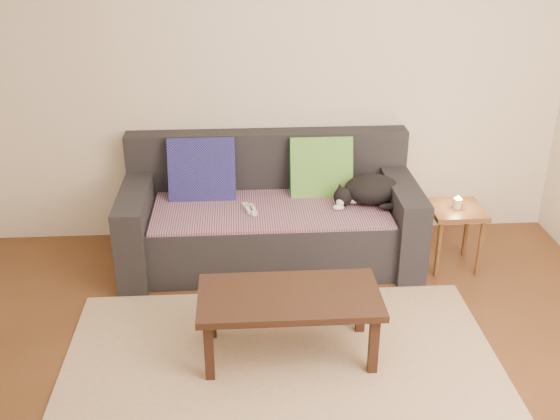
{
  "coord_description": "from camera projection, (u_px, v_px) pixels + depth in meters",
  "views": [
    {
      "loc": [
        -0.21,
        -2.74,
        2.39
      ],
      "look_at": [
        0.05,
        1.2,
        0.55
      ],
      "focal_mm": 42.0,
      "sensor_mm": 36.0,
      "label": 1
    }
  ],
  "objects": [
    {
      "name": "cushion_green",
      "position": [
        321.0,
        168.0,
        4.83
      ],
      "size": [
        0.46,
        0.23,
        0.47
      ],
      "primitive_type": "cube",
      "rotation": [
        -0.27,
        0.0,
        0.0
      ],
      "color": "#0C5244",
      "rests_on": "throw_blanket"
    },
    {
      "name": "back_wall",
      "position": [
        266.0,
        71.0,
        4.76
      ],
      "size": [
        4.5,
        0.04,
        2.6
      ],
      "primitive_type": "cube",
      "color": "beige",
      "rests_on": "ground"
    },
    {
      "name": "rug",
      "position": [
        283.0,
        379.0,
        3.63
      ],
      "size": [
        2.5,
        1.8,
        0.01
      ],
      "primitive_type": "cube",
      "color": "tan",
      "rests_on": "ground"
    },
    {
      "name": "coffee_table",
      "position": [
        289.0,
        302.0,
        3.69
      ],
      "size": [
        1.03,
        0.51,
        0.41
      ],
      "color": "black",
      "rests_on": "rug"
    },
    {
      "name": "side_table",
      "position": [
        455.0,
        218.0,
        4.63
      ],
      "size": [
        0.37,
        0.37,
        0.46
      ],
      "color": "brown",
      "rests_on": "ground"
    },
    {
      "name": "throw_blanket",
      "position": [
        270.0,
        209.0,
        4.65
      ],
      "size": [
        1.66,
        0.74,
        0.02
      ],
      "primitive_type": "cube",
      "color": "#392444",
      "rests_on": "sofa"
    },
    {
      "name": "ground",
      "position": [
        285.0,
        398.0,
        3.5
      ],
      "size": [
        4.5,
        4.5,
        0.0
      ],
      "primitive_type": "plane",
      "color": "brown",
      "rests_on": "ground"
    },
    {
      "name": "cat",
      "position": [
        369.0,
        190.0,
        4.68
      ],
      "size": [
        0.55,
        0.44,
        0.21
      ],
      "rotation": [
        0.0,
        0.0,
        -0.41
      ],
      "color": "black",
      "rests_on": "throw_blanket"
    },
    {
      "name": "sofa",
      "position": [
        270.0,
        219.0,
        4.79
      ],
      "size": [
        2.1,
        0.94,
        0.87
      ],
      "color": "#232328",
      "rests_on": "ground"
    },
    {
      "name": "wii_remote_b",
      "position": [
        248.0,
        208.0,
        4.6
      ],
      "size": [
        0.08,
        0.15,
        0.03
      ],
      "primitive_type": "cube",
      "rotation": [
        0.0,
        0.0,
        1.84
      ],
      "color": "white",
      "rests_on": "throw_blanket"
    },
    {
      "name": "cushion_navy",
      "position": [
        202.0,
        171.0,
        4.78
      ],
      "size": [
        0.49,
        0.25,
        0.5
      ],
      "primitive_type": "cube",
      "rotation": [
        -0.29,
        0.0,
        0.0
      ],
      "color": "#120F41",
      "rests_on": "throw_blanket"
    },
    {
      "name": "candle",
      "position": [
        457.0,
        203.0,
        4.58
      ],
      "size": [
        0.06,
        0.06,
        0.09
      ],
      "color": "beige",
      "rests_on": "side_table"
    },
    {
      "name": "wii_remote_a",
      "position": [
        253.0,
        210.0,
        4.58
      ],
      "size": [
        0.06,
        0.15,
        0.03
      ],
      "primitive_type": "cube",
      "rotation": [
        0.0,
        0.0,
        1.74
      ],
      "color": "white",
      "rests_on": "throw_blanket"
    }
  ]
}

